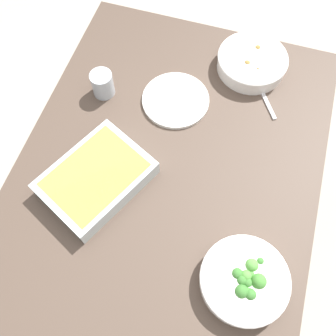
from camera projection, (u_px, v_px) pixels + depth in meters
The scene contains 8 objects.
ground_plane at pixel (168, 235), 1.82m from camera, with size 6.00×6.00×0.00m, color #B2A899.
dining_table at pixel (168, 180), 1.24m from camera, with size 1.20×0.90×0.74m.
stew_bowl at pixel (252, 62), 1.29m from camera, with size 0.24×0.24×0.06m.
broccoli_bowl at pixel (244, 281), 0.98m from camera, with size 0.23×0.23×0.07m.
baking_dish at pixel (96, 178), 1.11m from camera, with size 0.37×0.33×0.06m.
drink_cup at pixel (103, 85), 1.24m from camera, with size 0.07×0.07×0.08m.
side_plate at pixel (176, 100), 1.26m from camera, with size 0.22×0.22×0.01m, color silver.
spoon_by_stew at pixel (262, 91), 1.27m from camera, with size 0.16×0.11×0.01m.
Camera 1 is at (0.48, 0.15, 1.78)m, focal length 41.06 mm.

